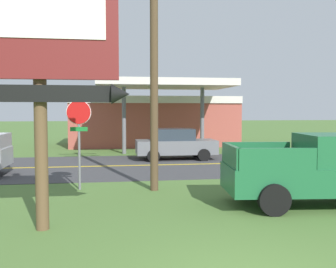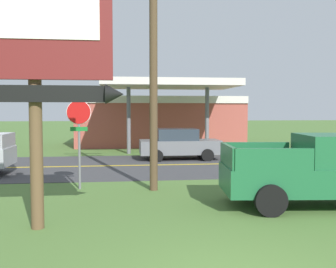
{
  "view_description": "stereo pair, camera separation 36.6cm",
  "coord_description": "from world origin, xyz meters",
  "px_view_note": "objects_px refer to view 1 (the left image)",
  "views": [
    {
      "loc": [
        -1.98,
        -5.14,
        2.62
      ],
      "look_at": [
        0.0,
        8.0,
        1.8
      ],
      "focal_mm": 41.48,
      "sensor_mm": 36.0,
      "label": 1
    },
    {
      "loc": [
        -1.61,
        -5.19,
        2.62
      ],
      "look_at": [
        0.0,
        8.0,
        1.8
      ],
      "focal_mm": 41.48,
      "sensor_mm": 36.0,
      "label": 2
    }
  ],
  "objects_px": {
    "utility_pole": "(154,39)",
    "gas_station": "(153,119)",
    "stop_sign": "(79,128)",
    "car_grey_near_lane": "(175,144)",
    "motel_sign": "(41,43)",
    "pickup_green_parked_on_lawn": "(323,170)"
  },
  "relations": [
    {
      "from": "utility_pole",
      "to": "gas_station",
      "type": "bearing_deg",
      "value": 83.7
    },
    {
      "from": "stop_sign",
      "to": "car_grey_near_lane",
      "type": "relative_size",
      "value": 0.7
    },
    {
      "from": "motel_sign",
      "to": "car_grey_near_lane",
      "type": "distance_m",
      "value": 12.96
    },
    {
      "from": "gas_station",
      "to": "car_grey_near_lane",
      "type": "distance_m",
      "value": 8.9
    },
    {
      "from": "utility_pole",
      "to": "stop_sign",
      "type": "bearing_deg",
      "value": 169.37
    },
    {
      "from": "motel_sign",
      "to": "car_grey_near_lane",
      "type": "xyz_separation_m",
      "value": [
        4.84,
        11.59,
        -3.2
      ]
    },
    {
      "from": "motel_sign",
      "to": "pickup_green_parked_on_lawn",
      "type": "bearing_deg",
      "value": 9.91
    },
    {
      "from": "utility_pole",
      "to": "car_grey_near_lane",
      "type": "relative_size",
      "value": 2.17
    },
    {
      "from": "utility_pole",
      "to": "car_grey_near_lane",
      "type": "height_order",
      "value": "utility_pole"
    },
    {
      "from": "car_grey_near_lane",
      "to": "motel_sign",
      "type": "bearing_deg",
      "value": -112.66
    },
    {
      "from": "motel_sign",
      "to": "car_grey_near_lane",
      "type": "bearing_deg",
      "value": 67.34
    },
    {
      "from": "utility_pole",
      "to": "pickup_green_parked_on_lawn",
      "type": "xyz_separation_m",
      "value": [
        4.36,
        -2.68,
        -3.94
      ]
    },
    {
      "from": "motel_sign",
      "to": "utility_pole",
      "type": "xyz_separation_m",
      "value": [
        2.84,
        3.94,
        0.87
      ]
    },
    {
      "from": "utility_pole",
      "to": "gas_station",
      "type": "relative_size",
      "value": 0.76
    },
    {
      "from": "stop_sign",
      "to": "gas_station",
      "type": "relative_size",
      "value": 0.25
    },
    {
      "from": "utility_pole",
      "to": "pickup_green_parked_on_lawn",
      "type": "relative_size",
      "value": 1.7
    },
    {
      "from": "stop_sign",
      "to": "pickup_green_parked_on_lawn",
      "type": "xyz_separation_m",
      "value": [
        6.79,
        -3.14,
        -1.06
      ]
    },
    {
      "from": "motel_sign",
      "to": "car_grey_near_lane",
      "type": "height_order",
      "value": "motel_sign"
    },
    {
      "from": "motel_sign",
      "to": "pickup_green_parked_on_lawn",
      "type": "height_order",
      "value": "motel_sign"
    },
    {
      "from": "car_grey_near_lane",
      "to": "pickup_green_parked_on_lawn",
      "type": "bearing_deg",
      "value": -77.09
    },
    {
      "from": "utility_pole",
      "to": "gas_station",
      "type": "height_order",
      "value": "utility_pole"
    },
    {
      "from": "utility_pole",
      "to": "motel_sign",
      "type": "bearing_deg",
      "value": -125.8
    }
  ]
}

